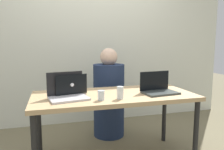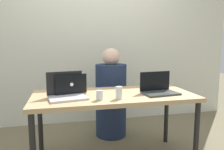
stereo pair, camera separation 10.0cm
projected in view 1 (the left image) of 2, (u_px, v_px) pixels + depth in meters
back_wall at (90, 46)px, 3.36m from camera, size 4.50×0.10×2.35m
desk at (114, 100)px, 2.18m from camera, size 1.58×0.72×0.72m
person_at_center at (109, 97)px, 2.87m from camera, size 0.40×0.40×1.16m
laptop_front_right at (158, 88)px, 2.20m from camera, size 0.37×0.27×0.21m
laptop_front_left at (67, 93)px, 1.99m from camera, size 0.38×0.30×0.24m
laptop_back_left at (70, 90)px, 2.13m from camera, size 0.34×0.28×0.21m
water_glass_left at (101, 96)px, 1.92m from camera, size 0.06×0.06×0.09m
water_glass_center at (120, 94)px, 1.97m from camera, size 0.06×0.06×0.11m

